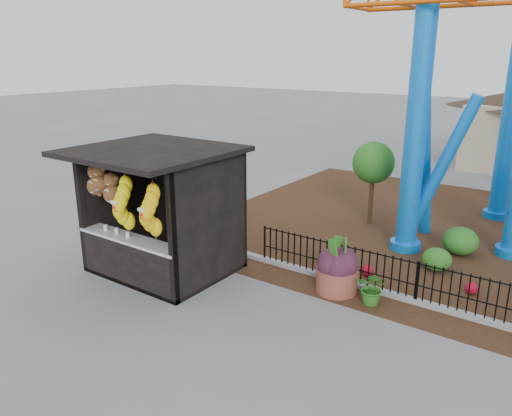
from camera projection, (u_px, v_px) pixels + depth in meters
The scene contains 6 objects.
ground at pixel (229, 323), 10.10m from camera, with size 120.00×120.00×0.00m, color slate.
curb at pixel (474, 318), 10.20m from camera, with size 18.00×0.18×0.12m, color gray.
prize_booth at pixel (155, 214), 12.02m from camera, with size 3.50×3.40×3.12m.
terracotta_planter at pixel (337, 280), 11.37m from camera, with size 0.94×0.94×0.58m, color brown.
planter_foliage at pixel (338, 255), 11.19m from camera, with size 0.70×0.70×0.64m, color #371626.
potted_plant at pixel (373, 288), 10.77m from camera, with size 0.69×0.60×0.77m, color #214D16.
Camera 1 is at (5.63, -6.98, 5.23)m, focal length 35.00 mm.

